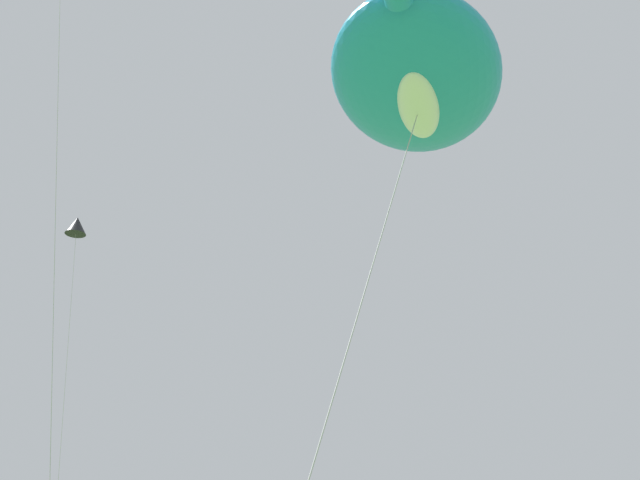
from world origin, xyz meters
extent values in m
ellipsoid|color=#1E8CBF|center=(4.20, 7.84, 10.70)|extent=(6.56, 5.27, 1.51)
ellipsoid|color=white|center=(4.20, 7.84, 10.02)|extent=(2.66, 1.60, 0.54)
cylinder|color=#B2B2B7|center=(1.74, 8.05, 4.97)|extent=(4.93, 0.44, 9.95)
cone|color=black|center=(12.19, 29.75, 15.48)|extent=(1.33, 1.34, 0.95)
cylinder|color=#B2B2B7|center=(12.77, 29.57, 7.74)|extent=(1.19, 0.38, 15.49)
cylinder|color=#B2B2B7|center=(2.30, 17.60, 10.07)|extent=(0.26, 3.93, 20.15)
camera|label=1|loc=(-7.55, 3.18, 1.44)|focal=37.68mm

